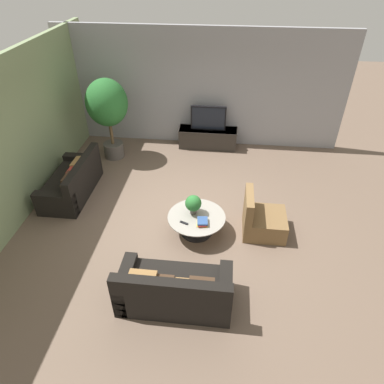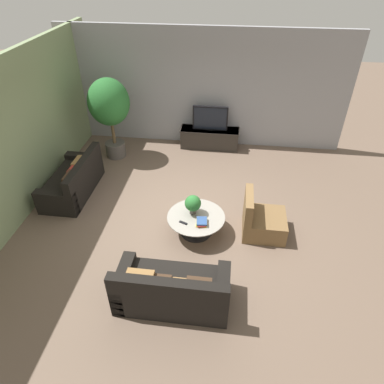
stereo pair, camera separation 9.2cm
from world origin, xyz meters
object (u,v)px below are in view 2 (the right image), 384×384
at_px(television, 210,118).
at_px(potted_palm_tall, 109,106).
at_px(couch_by_wall, 74,181).
at_px(coffee_table, 196,221).
at_px(couch_near_entry, 172,290).
at_px(armchair_wicker, 261,221).
at_px(potted_plant_tabletop, 193,204).
at_px(media_console, 210,138).

bearing_deg(television, potted_palm_tall, -161.80).
bearing_deg(television, couch_by_wall, -138.39).
distance_m(coffee_table, couch_by_wall, 2.99).
relative_size(couch_by_wall, potted_palm_tall, 0.85).
distance_m(television, couch_near_entry, 5.11).
height_order(armchair_wicker, potted_plant_tabletop, armchair_wicker).
height_order(coffee_table, potted_plant_tabletop, potted_plant_tabletop).
bearing_deg(media_console, potted_palm_tall, -161.76).
height_order(media_console, television, television).
bearing_deg(coffee_table, couch_near_entry, -96.16).
bearing_deg(coffee_table, armchair_wicker, 7.92).
xyz_separation_m(couch_by_wall, potted_palm_tall, (0.41, 1.70, 1.07)).
bearing_deg(potted_palm_tall, couch_near_entry, -62.36).
bearing_deg(media_console, armchair_wicker, -68.83).
bearing_deg(potted_palm_tall, armchair_wicker, -34.24).
bearing_deg(couch_by_wall, couch_near_entry, 45.67).
height_order(television, potted_plant_tabletop, television).
height_order(media_console, couch_near_entry, couch_near_entry).
distance_m(television, armchair_wicker, 3.56).
distance_m(couch_near_entry, potted_plant_tabletop, 1.76).
height_order(television, couch_by_wall, television).
xyz_separation_m(armchair_wicker, potted_palm_tall, (-3.66, 2.49, 1.10)).
xyz_separation_m(couch_by_wall, armchair_wicker, (4.07, -0.79, -0.02)).
bearing_deg(couch_by_wall, coffee_table, 71.23).
xyz_separation_m(coffee_table, potted_palm_tall, (-2.42, 2.66, 1.09)).
distance_m(television, potted_palm_tall, 2.57).
bearing_deg(potted_palm_tall, television, 18.20).
bearing_deg(coffee_table, media_console, 90.59).
distance_m(media_console, armchair_wicker, 3.51).
relative_size(coffee_table, potted_palm_tall, 0.54).
height_order(media_console, couch_by_wall, couch_by_wall).
bearing_deg(couch_by_wall, potted_plant_tabletop, 72.49).
height_order(couch_near_entry, potted_plant_tabletop, couch_near_entry).
xyz_separation_m(couch_by_wall, potted_plant_tabletop, (2.76, -0.87, 0.33)).
height_order(couch_by_wall, armchair_wicker, armchair_wicker).
relative_size(armchair_wicker, potted_plant_tabletop, 2.21).
xyz_separation_m(coffee_table, armchair_wicker, (1.23, 0.17, -0.01)).
relative_size(couch_near_entry, potted_palm_tall, 0.85).
bearing_deg(couch_by_wall, media_console, 131.63).
height_order(couch_by_wall, potted_palm_tall, potted_palm_tall).
distance_m(couch_by_wall, potted_plant_tabletop, 2.91).
relative_size(media_console, armchair_wicker, 1.82).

